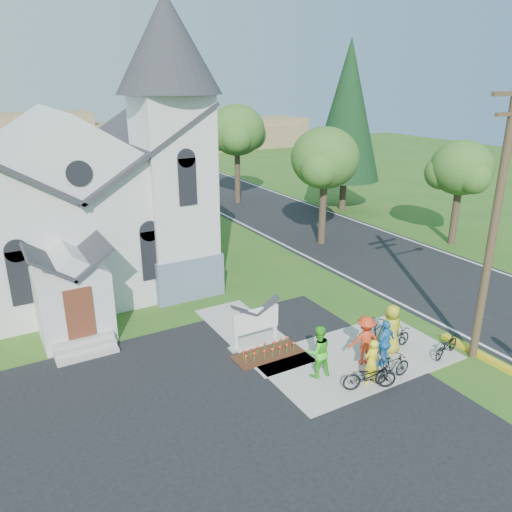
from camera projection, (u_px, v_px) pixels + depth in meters
ground at (332, 376)px, 17.09m from camera, size 120.00×120.00×0.00m
parking_lot at (155, 496)px, 12.17m from camera, size 20.00×16.00×0.02m
road at (312, 228)px, 34.02m from camera, size 8.00×90.00×0.02m
sidewalk at (357, 358)px, 18.19m from camera, size 7.00×4.00×0.05m
church at (75, 179)px, 22.96m from camera, size 12.35×12.00×13.00m
church_sign at (256, 320)px, 18.79m from camera, size 2.20×0.40×1.70m
flower_bed at (268, 354)px, 18.39m from camera, size 2.60×1.10×0.07m
utility_pole at (497, 214)px, 16.55m from camera, size 3.45×0.28×10.00m
tree_road_near at (325, 159)px, 29.12m from camera, size 4.00×4.00×7.05m
tree_road_mid at (237, 131)px, 38.97m from camera, size 4.40×4.40×7.80m
tree_road_far at (461, 168)px, 29.32m from camera, size 3.60×3.60×6.30m
conifer at (348, 111)px, 36.33m from camera, size 5.20×5.20×12.40m
distant_hills at (81, 140)px, 63.96m from camera, size 61.00×10.00×5.60m
cyclist_0 at (371, 362)px, 16.38m from camera, size 0.60×0.40×1.62m
bike_0 at (369, 376)px, 16.18m from camera, size 1.90×1.24×0.95m
cyclist_1 at (318, 351)px, 16.76m from camera, size 1.00×0.84×1.86m
bike_1 at (392, 368)px, 16.66m from camera, size 1.55×0.48×0.93m
cyclist_2 at (385, 343)px, 17.41m from camera, size 1.09×0.65×1.74m
bike_2 at (395, 339)px, 18.59m from camera, size 1.66×0.74×0.85m
cyclist_3 at (365, 340)px, 17.52m from camera, size 1.34×1.05×1.82m
bike_3 at (378, 335)px, 18.59m from camera, size 1.89×1.05×1.10m
cyclist_4 at (391, 329)px, 18.18m from camera, size 1.00×0.71×1.92m
bike_4 at (446, 346)px, 18.15m from camera, size 1.65×0.92×0.82m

